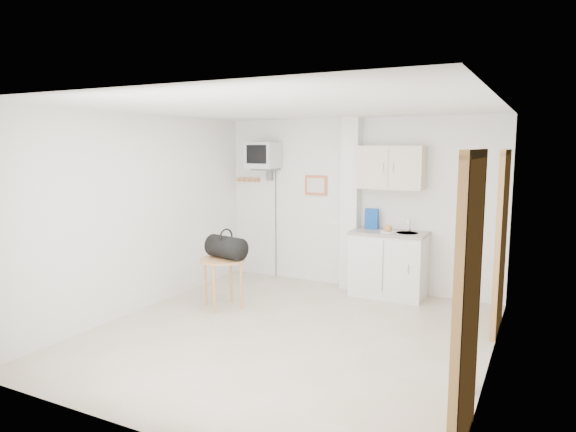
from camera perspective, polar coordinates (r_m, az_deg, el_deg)
The scene contains 7 objects.
ground at distance 5.90m, azimuth -0.07°, elevation -13.02°, with size 4.50×4.50×0.00m, color #BEAC98.
room_envelope at distance 5.52m, azimuth 2.57°, elevation 1.96°, with size 4.24×4.54×2.55m.
kitchenette at distance 7.30m, azimuth 11.18°, elevation -2.55°, with size 1.03×0.58×2.10m.
crt_television at distance 7.99m, azimuth -2.74°, elevation 6.64°, with size 0.44×0.45×2.15m.
round_table at distance 6.73m, azimuth -7.28°, elevation -5.48°, with size 0.59×0.59×0.65m.
duffel_bag at distance 6.69m, azimuth -6.88°, elevation -3.45°, with size 0.58×0.41×0.39m.
water_bottle at distance 4.85m, azimuth 19.17°, elevation -16.08°, with size 0.13×0.13×0.38m.
Camera 1 is at (2.51, -4.91, 2.10)m, focal length 32.00 mm.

